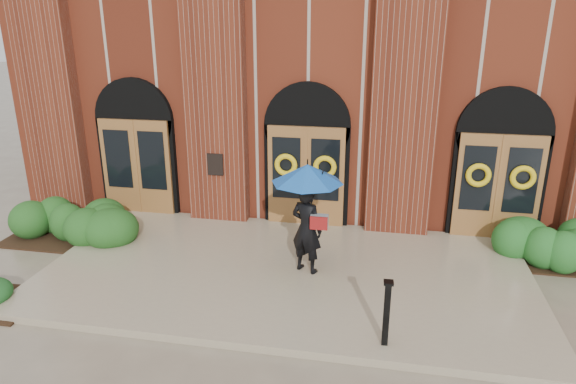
% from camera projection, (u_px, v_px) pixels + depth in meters
% --- Properties ---
extents(ground, '(90.00, 90.00, 0.00)m').
position_uv_depth(ground, '(285.00, 279.00, 10.61)').
color(ground, gray).
rests_on(ground, ground).
extents(landing, '(10.00, 5.30, 0.15)m').
position_uv_depth(landing, '(286.00, 272.00, 10.72)').
color(landing, '#9C9071').
rests_on(landing, ground).
extents(church_building, '(16.20, 12.53, 7.00)m').
position_uv_depth(church_building, '(334.00, 66.00, 17.62)').
color(church_building, '#5F2414').
rests_on(church_building, ground).
extents(man_with_umbrella, '(1.87, 1.87, 2.29)m').
position_uv_depth(man_with_umbrella, '(307.00, 198.00, 10.14)').
color(man_with_umbrella, black).
rests_on(man_with_umbrella, landing).
extents(metal_post, '(0.16, 0.16, 1.14)m').
position_uv_depth(metal_post, '(387.00, 312.00, 8.08)').
color(metal_post, black).
rests_on(metal_post, landing).
extents(hedge_wall_left, '(3.36, 1.34, 0.86)m').
position_uv_depth(hedge_wall_left, '(80.00, 224.00, 12.30)').
color(hedge_wall_left, '#1E4B19').
rests_on(hedge_wall_left, ground).
extents(hedge_wall_right, '(3.35, 1.34, 0.86)m').
position_uv_depth(hedge_wall_right, '(544.00, 242.00, 11.32)').
color(hedge_wall_right, '#1F591F').
rests_on(hedge_wall_right, ground).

